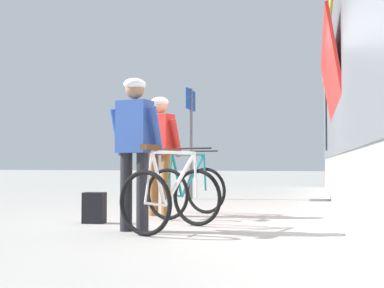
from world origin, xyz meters
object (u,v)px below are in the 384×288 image
(cyclist_far_in_blue, at_px, (135,139))
(backpack_on_platform, at_px, (94,208))
(platform_sign_post, at_px, (191,124))
(bicycle_far_white, at_px, (172,196))
(cyclist_near_in_red, at_px, (160,145))
(bicycle_near_teal, at_px, (187,189))

(cyclist_far_in_blue, height_order, backpack_on_platform, cyclist_far_in_blue)
(platform_sign_post, bearing_deg, bicycle_far_white, -78.30)
(bicycle_far_white, bearing_deg, backpack_on_platform, 159.59)
(cyclist_near_in_red, bearing_deg, bicycle_near_teal, 3.06)
(bicycle_far_white, bearing_deg, cyclist_far_in_blue, -158.49)
(backpack_on_platform, bearing_deg, bicycle_far_white, -25.65)
(bicycle_near_teal, relative_size, backpack_on_platform, 3.10)
(platform_sign_post, bearing_deg, backpack_on_platform, -92.37)
(bicycle_far_white, distance_m, platform_sign_post, 5.10)
(bicycle_far_white, xyz_separation_m, platform_sign_post, (-1.00, 4.85, 1.22))
(backpack_on_platform, bearing_deg, cyclist_far_in_blue, -42.88)
(bicycle_near_teal, relative_size, platform_sign_post, 0.52)
(cyclist_near_in_red, bearing_deg, cyclist_far_in_blue, -82.50)
(cyclist_near_in_red, distance_m, bicycle_near_teal, 0.77)
(cyclist_near_in_red, height_order, cyclist_far_in_blue, same)
(cyclist_far_in_blue, relative_size, bicycle_far_white, 1.41)
(cyclist_near_in_red, bearing_deg, backpack_on_platform, -118.91)
(bicycle_near_teal, distance_m, bicycle_far_white, 1.50)
(backpack_on_platform, xyz_separation_m, platform_sign_post, (0.18, 4.41, 1.42))
(cyclist_near_in_red, height_order, bicycle_far_white, cyclist_near_in_red)
(cyclist_far_in_blue, height_order, bicycle_near_teal, cyclist_far_in_blue)
(cyclist_far_in_blue, height_order, platform_sign_post, platform_sign_post)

